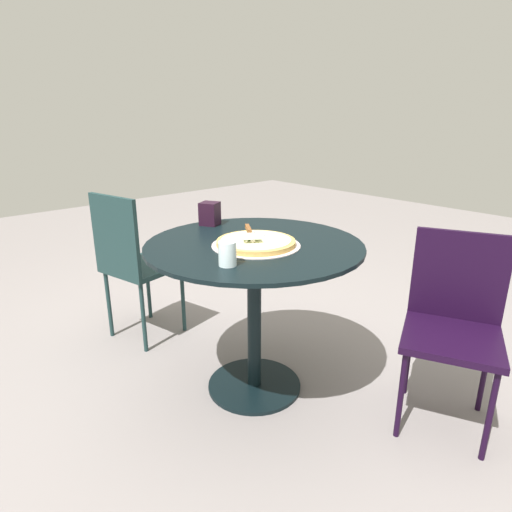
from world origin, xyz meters
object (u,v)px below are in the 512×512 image
Objects in this scene: pizza_on_tray at (256,243)px; pizza_server at (250,232)px; patio_chair_far at (132,258)px; napkin_dispenser at (210,214)px; patio_chair_near at (454,317)px; patio_table at (254,279)px; drinking_cup at (227,254)px.

pizza_server reaches higher than pizza_on_tray.
pizza_on_tray is 0.94m from patio_chair_far.
napkin_dispenser is (0.44, -0.07, 0.05)m from pizza_on_tray.
napkin_dispenser is 1.26m from patio_chair_near.
pizza_on_tray is at bearing 148.61° from patio_table.
patio_chair_near is 0.94× the size of patio_chair_far.
napkin_dispenser is at bearing -30.54° from drinking_cup.
patio_table is at bearing -31.39° from pizza_on_tray.
drinking_cup is 1.05m from patio_chair_far.
patio_table is at bearing -60.70° from drinking_cup.
napkin_dispenser is 0.14× the size of patio_chair_near.
napkin_dispenser reaches higher than pizza_server.
napkin_dispenser reaches higher than pizza_on_tray.
drinking_cup is at bearing 122.82° from pizza_server.
pizza_on_tray is 0.91m from patio_chair_near.
pizza_on_tray is 3.31× the size of napkin_dispenser.
patio_chair_near is (-0.74, -0.52, -0.32)m from pizza_server.
drinking_cup reaches higher than patio_table.
pizza_server is 0.31m from drinking_cup.
pizza_on_tray is 0.06m from pizza_server.
napkin_dispenser is at bearing -9.63° from pizza_on_tray.
drinking_cup reaches higher than patio_chair_near.
napkin_dispenser is at bearing -7.44° from patio_table.
patio_table is 0.89m from patio_chair_near.
drinking_cup is 0.65m from napkin_dispenser.
pizza_server is (0.01, 0.02, 0.23)m from patio_table.
patio_chair_far is at bearing -179.44° from napkin_dispenser.
napkin_dispenser is (0.41, -0.05, 0.23)m from patio_table.
patio_chair_far is at bearing 12.65° from patio_table.
patio_chair_near is at bearing -142.84° from pizza_on_tray.
pizza_server reaches higher than patio_table.
pizza_on_tray reaches higher than patio_table.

